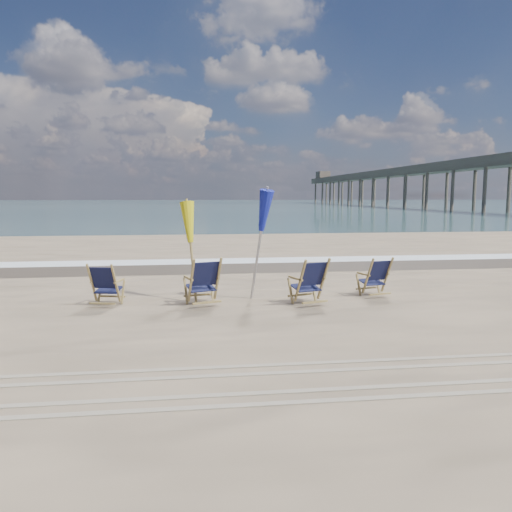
{
  "coord_description": "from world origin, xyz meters",
  "views": [
    {
      "loc": [
        -1.39,
        -8.38,
        2.2
      ],
      "look_at": [
        0.0,
        2.2,
        0.9
      ],
      "focal_mm": 35.0,
      "sensor_mm": 36.0,
      "label": 1
    }
  ],
  "objects_px": {
    "beach_chair_3": "(387,276)",
    "umbrella_yellow": "(191,226)",
    "beach_chair_0": "(116,285)",
    "umbrella_blue": "(258,214)",
    "beach_chair_1": "(218,281)",
    "fishing_pier": "(420,181)",
    "beach_chair_2": "(324,281)"
  },
  "relations": [
    {
      "from": "umbrella_yellow",
      "to": "umbrella_blue",
      "type": "bearing_deg",
      "value": -3.42
    },
    {
      "from": "beach_chair_1",
      "to": "fishing_pier",
      "type": "relative_size",
      "value": 0.01
    },
    {
      "from": "beach_chair_0",
      "to": "fishing_pier",
      "type": "bearing_deg",
      "value": -105.25
    },
    {
      "from": "beach_chair_1",
      "to": "beach_chair_2",
      "type": "bearing_deg",
      "value": 157.0
    },
    {
      "from": "beach_chair_0",
      "to": "beach_chair_3",
      "type": "xyz_separation_m",
      "value": [
        5.72,
        0.32,
        0.0
      ]
    },
    {
      "from": "umbrella_blue",
      "to": "beach_chair_2",
      "type": "bearing_deg",
      "value": -25.49
    },
    {
      "from": "beach_chair_0",
      "to": "beach_chair_3",
      "type": "height_order",
      "value": "beach_chair_3"
    },
    {
      "from": "beach_chair_1",
      "to": "fishing_pier",
      "type": "distance_m",
      "value": 82.36
    },
    {
      "from": "beach_chair_2",
      "to": "fishing_pier",
      "type": "bearing_deg",
      "value": -134.52
    },
    {
      "from": "beach_chair_1",
      "to": "fishing_pier",
      "type": "bearing_deg",
      "value": -135.03
    },
    {
      "from": "beach_chair_3",
      "to": "umbrella_yellow",
      "type": "xyz_separation_m",
      "value": [
        -4.22,
        0.06,
        1.12
      ]
    },
    {
      "from": "beach_chair_2",
      "to": "beach_chair_0",
      "type": "bearing_deg",
      "value": -21.84
    },
    {
      "from": "beach_chair_0",
      "to": "fishing_pier",
      "type": "xyz_separation_m",
      "value": [
        40.87,
        72.43,
        4.21
      ]
    },
    {
      "from": "beach_chair_1",
      "to": "fishing_pier",
      "type": "height_order",
      "value": "fishing_pier"
    },
    {
      "from": "umbrella_blue",
      "to": "fishing_pier",
      "type": "relative_size",
      "value": 0.02
    },
    {
      "from": "beach_chair_3",
      "to": "fishing_pier",
      "type": "bearing_deg",
      "value": -129.63
    },
    {
      "from": "beach_chair_0",
      "to": "umbrella_yellow",
      "type": "xyz_separation_m",
      "value": [
        1.5,
        0.38,
        1.13
      ]
    },
    {
      "from": "beach_chair_0",
      "to": "umbrella_blue",
      "type": "bearing_deg",
      "value": -159.88
    },
    {
      "from": "umbrella_yellow",
      "to": "umbrella_blue",
      "type": "relative_size",
      "value": 0.89
    },
    {
      "from": "umbrella_yellow",
      "to": "beach_chair_1",
      "type": "bearing_deg",
      "value": -41.41
    },
    {
      "from": "beach_chair_0",
      "to": "umbrella_blue",
      "type": "distance_m",
      "value": 3.2
    },
    {
      "from": "umbrella_yellow",
      "to": "fishing_pier",
      "type": "relative_size",
      "value": 0.01
    },
    {
      "from": "beach_chair_3",
      "to": "beach_chair_1",
      "type": "bearing_deg",
      "value": -7.7
    },
    {
      "from": "beach_chair_0",
      "to": "beach_chair_2",
      "type": "bearing_deg",
      "value": -169.94
    },
    {
      "from": "umbrella_blue",
      "to": "beach_chair_1",
      "type": "bearing_deg",
      "value": -157.08
    },
    {
      "from": "beach_chair_2",
      "to": "umbrella_yellow",
      "type": "height_order",
      "value": "umbrella_yellow"
    },
    {
      "from": "beach_chair_1",
      "to": "beach_chair_2",
      "type": "xyz_separation_m",
      "value": [
        2.12,
        -0.23,
        -0.01
      ]
    },
    {
      "from": "umbrella_blue",
      "to": "fishing_pier",
      "type": "height_order",
      "value": "fishing_pier"
    },
    {
      "from": "umbrella_yellow",
      "to": "fishing_pier",
      "type": "bearing_deg",
      "value": 61.34
    },
    {
      "from": "beach_chair_0",
      "to": "umbrella_yellow",
      "type": "relative_size",
      "value": 0.42
    },
    {
      "from": "beach_chair_2",
      "to": "umbrella_blue",
      "type": "xyz_separation_m",
      "value": [
        -1.25,
        0.6,
        1.32
      ]
    },
    {
      "from": "beach_chair_2",
      "to": "beach_chair_3",
      "type": "height_order",
      "value": "beach_chair_2"
    }
  ]
}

